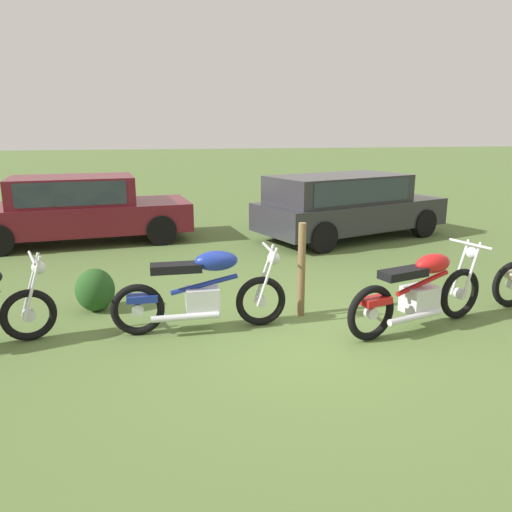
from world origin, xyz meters
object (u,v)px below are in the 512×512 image
Objects in this scene: motorcycle_blue at (203,292)px; car_charcoal at (345,202)px; car_burgundy at (78,206)px; fence_post_wooden at (301,270)px; motorcycle_red at (421,291)px; shrub_low at (95,290)px.

car_charcoal is at bearing 51.96° from motorcycle_blue.
car_burgundy is 6.27m from fence_post_wooden.
car_burgundy reaches higher than motorcycle_blue.
motorcycle_red is 3.61× the size of shrub_low.
motorcycle_blue is 0.45× the size of car_burgundy.
fence_post_wooden reaches higher than motorcycle_blue.
fence_post_wooden is 2.14× the size of shrub_low.
car_burgundy is 4.60m from shrub_low.
motorcycle_red is at bearing -21.63° from shrub_low.
car_burgundy is at bearing 152.42° from car_charcoal.
motorcycle_blue is 5.94m from car_charcoal.
car_burgundy reaches higher than motorcycle_red.
motorcycle_blue is at bearing -170.75° from fence_post_wooden.
car_burgundy is (-1.99, 5.54, 0.31)m from motorcycle_blue.
car_burgundy is at bearing 111.05° from motorcycle_blue.
motorcycle_red is (2.60, -0.55, -0.01)m from motorcycle_blue.
car_charcoal is 6.25m from shrub_low.
car_charcoal is (1.16, 5.13, 0.36)m from motorcycle_red.
car_burgundy and car_charcoal have the same top height.
motorcycle_red is at bearing -30.93° from fence_post_wooden.
motorcycle_blue reaches higher than shrub_low.
shrub_low is (-3.93, 1.56, -0.19)m from motorcycle_red.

